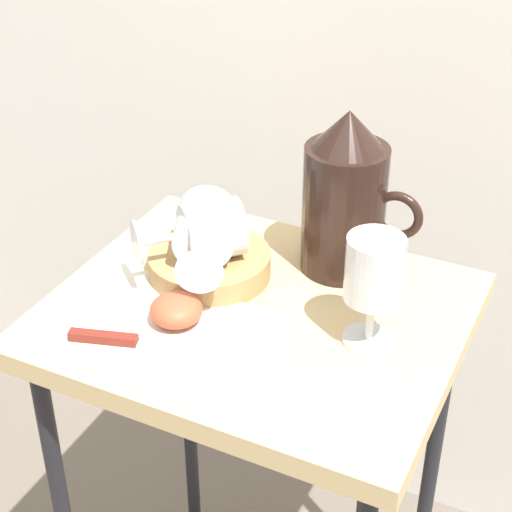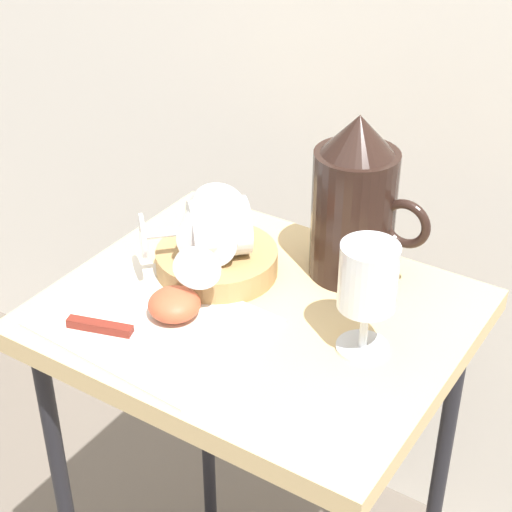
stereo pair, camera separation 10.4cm
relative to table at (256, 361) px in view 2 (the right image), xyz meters
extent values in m
cube|color=tan|center=(0.00, 0.00, 0.07)|extent=(0.52, 0.43, 0.03)
cylinder|color=black|center=(-0.22, 0.18, -0.29)|extent=(0.02, 0.02, 0.70)
cylinder|color=black|center=(0.22, 0.18, -0.29)|extent=(0.02, 0.02, 0.70)
cube|color=silver|center=(-0.09, -0.10, 0.09)|extent=(0.28, 0.22, 0.00)
cylinder|color=#AD8451|center=(-0.09, 0.04, 0.10)|extent=(0.17, 0.17, 0.03)
cylinder|color=black|center=(0.06, 0.14, 0.18)|extent=(0.11, 0.11, 0.18)
cylinder|color=orange|center=(0.06, 0.14, 0.14)|extent=(0.10, 0.10, 0.10)
cone|color=black|center=(0.06, 0.14, 0.29)|extent=(0.09, 0.09, 0.05)
torus|color=black|center=(0.13, 0.14, 0.18)|extent=(0.07, 0.01, 0.07)
cylinder|color=silver|center=(0.15, 0.00, 0.09)|extent=(0.06, 0.06, 0.00)
cylinder|color=silver|center=(0.15, 0.00, 0.12)|extent=(0.01, 0.01, 0.06)
cylinder|color=silver|center=(0.15, 0.00, 0.19)|extent=(0.07, 0.07, 0.08)
cylinder|color=orange|center=(0.15, 0.00, 0.17)|extent=(0.06, 0.06, 0.04)
cylinder|color=silver|center=(-0.09, 0.04, 0.16)|extent=(0.11, 0.11, 0.08)
cylinder|color=silver|center=(-0.06, -0.03, 0.16)|extent=(0.03, 0.06, 0.01)
cylinder|color=silver|center=(-0.05, -0.06, 0.16)|extent=(0.06, 0.03, 0.06)
cylinder|color=silver|center=(-0.08, 0.04, 0.16)|extent=(0.11, 0.11, 0.08)
cylinder|color=silver|center=(-0.13, -0.01, 0.16)|extent=(0.05, 0.05, 0.01)
cylinder|color=silver|center=(-0.15, -0.03, 0.16)|extent=(0.05, 0.05, 0.06)
ellipsoid|color=#C15133|center=(-0.07, -0.07, 0.11)|extent=(0.07, 0.07, 0.04)
cube|color=silver|center=(-0.03, -0.12, 0.09)|extent=(0.13, 0.05, 0.00)
cube|color=maroon|center=(-0.13, -0.15, 0.10)|extent=(0.09, 0.04, 0.01)
camera|label=1|loc=(0.39, -0.79, 0.72)|focal=59.37mm
camera|label=2|loc=(0.48, -0.74, 0.72)|focal=59.37mm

